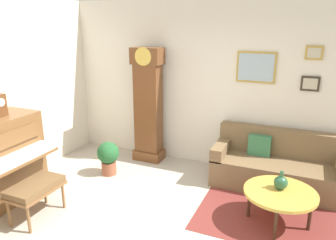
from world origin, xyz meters
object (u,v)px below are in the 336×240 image
coffee_table (280,194)px  green_jug (281,183)px  grandfather_clock (148,108)px  couch (277,166)px  potted_plant (108,156)px  piano_bench (35,189)px

coffee_table → green_jug: size_ratio=3.67×
green_jug → grandfather_clock: bearing=155.2°
couch → coffee_table: (0.12, -1.03, 0.10)m
couch → green_jug: bearing=-83.3°
grandfather_clock → couch: (2.25, -0.12, -0.65)m
coffee_table → potted_plant: (-2.70, 0.33, -0.09)m
grandfather_clock → couch: grandfather_clock is taller
couch → coffee_table: bearing=-83.1°
couch → green_jug: couch is taller
coffee_table → piano_bench: bearing=-159.2°
grandfather_clock → potted_plant: 1.10m
potted_plant → coffee_table: bearing=-7.0°
couch → potted_plant: (-2.58, -0.70, 0.01)m
green_jug → potted_plant: (-2.69, 0.27, -0.21)m
grandfather_clock → coffee_table: bearing=-26.0°
coffee_table → potted_plant: 2.73m
grandfather_clock → couch: 2.34m
grandfather_clock → coffee_table: grandfather_clock is taller
piano_bench → green_jug: (2.84, 1.14, 0.13)m
potted_plant → piano_bench: bearing=-96.1°
piano_bench → potted_plant: potted_plant is taller
piano_bench → potted_plant: size_ratio=1.25×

